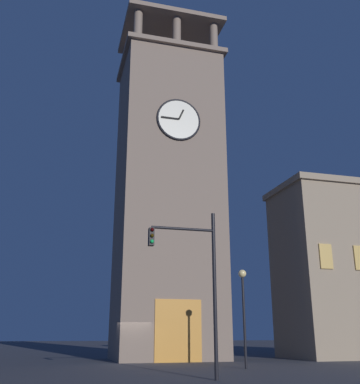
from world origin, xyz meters
name	(u,v)px	position (x,y,z in m)	size (l,w,h in m)	color
ground_plane	(130,363)	(0.00, 0.00, 0.00)	(200.00, 200.00, 0.00)	#424247
clocktower	(168,192)	(-3.09, -2.94, 12.58)	(8.30, 7.04, 29.77)	gray
traffic_signal_near	(196,271)	(-0.74, 12.08, 4.31)	(2.96, 0.41, 6.86)	black
street_lamp	(243,299)	(-5.12, 6.65, 3.63)	(0.44, 0.44, 5.22)	black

